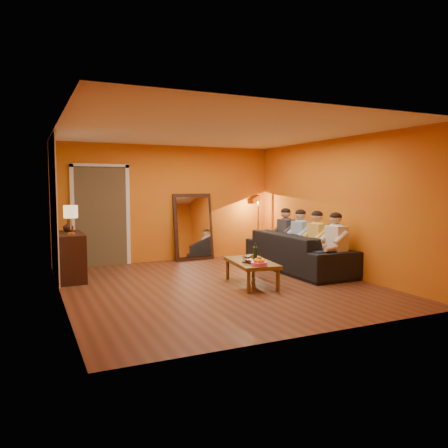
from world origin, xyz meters
name	(u,v)px	position (x,y,z in m)	size (l,w,h in m)	color
room_shell	(209,208)	(0.00, 0.37, 1.30)	(5.00, 5.50, 2.60)	brown
white_accent	(54,208)	(-2.48, 1.75, 1.30)	(0.02, 1.90, 2.58)	white
doorway_recess	(100,216)	(-1.50, 2.83, 1.05)	(1.06, 0.30, 2.10)	#3F2D19
door_jamb_left	(73,217)	(-2.07, 2.71, 1.05)	(0.08, 0.06, 2.20)	white
door_jamb_right	(128,216)	(-0.93, 2.71, 1.05)	(0.08, 0.06, 2.20)	white
door_header	(100,166)	(-1.50, 2.71, 2.12)	(1.22, 0.06, 0.08)	white
mirror_frame	(193,227)	(0.55, 2.63, 0.76)	(0.92, 0.06, 1.52)	black
mirror_glass	(194,227)	(0.55, 2.59, 0.76)	(0.78, 0.02, 1.36)	white
sideboard	(70,256)	(-2.24, 1.55, 0.42)	(0.44, 1.18, 0.85)	black
table_lamp	(71,220)	(-2.24, 1.25, 1.10)	(0.24, 0.24, 0.51)	beige
sofa	(298,252)	(2.00, 0.52, 0.38)	(1.02, 2.61, 0.76)	black
coffee_table	(251,273)	(0.52, -0.24, 0.21)	(0.62, 1.22, 0.42)	brown
floor_lamp	(258,227)	(2.10, 2.35, 0.72)	(0.30, 0.24, 1.44)	gold
dog	(329,261)	(2.02, -0.43, 0.34)	(0.37, 0.58, 0.68)	#AF7E4F
person_far_left	(336,246)	(2.13, -0.48, 0.61)	(0.70, 0.44, 1.22)	beige
person_mid_left	(317,243)	(2.13, 0.07, 0.61)	(0.70, 0.44, 1.22)	gold
person_mid_right	(301,239)	(2.13, 0.62, 0.61)	(0.70, 0.44, 1.22)	#8EAFDC
person_far_right	(286,237)	(2.13, 1.17, 0.61)	(0.70, 0.44, 1.22)	#343439
fruit_bowl	(259,261)	(0.42, -0.69, 0.50)	(0.26, 0.26, 0.16)	#E65196
wine_bottle	(255,252)	(0.57, -0.29, 0.58)	(0.07, 0.07, 0.31)	black
tumbler	(254,257)	(0.64, -0.12, 0.47)	(0.10, 0.10, 0.09)	#B27F3F
laptop	(251,256)	(0.70, 0.11, 0.43)	(0.34, 0.22, 0.03)	black
book_lower	(247,263)	(0.34, -0.44, 0.43)	(0.17, 0.23, 0.02)	black
book_mid	(248,262)	(0.35, -0.43, 0.45)	(0.18, 0.24, 0.02)	#A92A13
book_upper	(248,261)	(0.34, -0.45, 0.47)	(0.16, 0.21, 0.02)	black
vase	(68,226)	(-2.24, 1.80, 0.95)	(0.19, 0.19, 0.20)	black
flowers	(68,211)	(-2.24, 1.80, 1.23)	(0.17, 0.17, 0.51)	#A92A13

